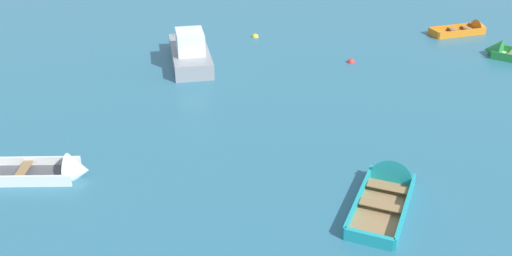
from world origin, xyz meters
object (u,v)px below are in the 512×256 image
rowboat_orange_far_left (470,30)px  rowboat_white_near_left (55,171)px  mooring_buoy_central (255,37)px  mooring_buoy_between_boats_right (351,62)px  rowboat_turquoise_far_back (389,184)px  rowboat_green_back_row_right (508,54)px  motor_launch_grey_foreground_center (189,49)px

rowboat_orange_far_left → rowboat_white_near_left: bearing=-135.2°
mooring_buoy_central → rowboat_orange_far_left: bearing=9.4°
mooring_buoy_between_boats_right → mooring_buoy_central: (-5.68, 3.88, 0.00)m
rowboat_orange_far_left → rowboat_turquoise_far_back: 19.98m
rowboat_green_back_row_right → rowboat_turquoise_far_back: 16.35m
rowboat_green_back_row_right → motor_launch_grey_foreground_center: motor_launch_grey_foreground_center is taller
rowboat_orange_far_left → rowboat_turquoise_far_back: rowboat_turquoise_far_back is taller
rowboat_green_back_row_right → mooring_buoy_central: bearing=171.2°
motor_launch_grey_foreground_center → rowboat_turquoise_far_back: 15.40m
rowboat_green_back_row_right → rowboat_white_near_left: bearing=-144.2°
motor_launch_grey_foreground_center → mooring_buoy_between_boats_right: motor_launch_grey_foreground_center is taller
mooring_buoy_between_boats_right → mooring_buoy_central: size_ratio=0.99×
rowboat_white_near_left → mooring_buoy_central: bearing=71.3°
rowboat_white_near_left → motor_launch_grey_foreground_center: size_ratio=0.67×
rowboat_white_near_left → rowboat_turquoise_far_back: bearing=1.6°
rowboat_white_near_left → rowboat_orange_far_left: 26.96m
motor_launch_grey_foreground_center → rowboat_turquoise_far_back: size_ratio=1.32×
rowboat_green_back_row_right → mooring_buoy_between_boats_right: rowboat_green_back_row_right is taller
rowboat_turquoise_far_back → rowboat_green_back_row_right: bearing=60.3°
mooring_buoy_central → rowboat_white_near_left: bearing=-108.7°
rowboat_orange_far_left → motor_launch_grey_foreground_center: bearing=-158.4°
rowboat_green_back_row_right → rowboat_turquoise_far_back: (-8.11, -14.19, -0.01)m
rowboat_green_back_row_right → motor_launch_grey_foreground_center: bearing=-173.1°
rowboat_white_near_left → motor_launch_grey_foreground_center: bearing=78.8°
mooring_buoy_central → motor_launch_grey_foreground_center: bearing=-126.4°
rowboat_turquoise_far_back → mooring_buoy_central: bearing=111.1°
rowboat_green_back_row_right → motor_launch_grey_foreground_center: size_ratio=0.72×
mooring_buoy_central → rowboat_green_back_row_right: bearing=-8.8°
rowboat_white_near_left → motor_launch_grey_foreground_center: 12.64m
rowboat_orange_far_left → mooring_buoy_between_boats_right: bearing=-141.9°
mooring_buoy_between_boats_right → mooring_buoy_central: bearing=145.7°
rowboat_turquoise_far_back → rowboat_white_near_left: bearing=-178.4°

